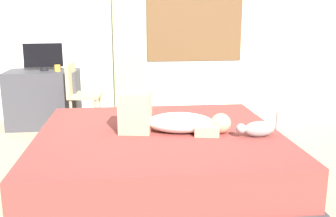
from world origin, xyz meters
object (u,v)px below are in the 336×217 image
person_lying (169,119)px  tv_monitor (43,57)px  bed (159,157)px  chair_by_desk (79,92)px  cup (57,68)px  cat (257,129)px  desk (44,99)px

person_lying → tv_monitor: 2.44m
bed → chair_by_desk: (-0.86, 1.66, 0.28)m
cup → bed: bearing=-58.4°
bed → cat: (0.78, -0.24, 0.30)m
bed → cat: 0.87m
tv_monitor → cup: 0.24m
tv_monitor → cat: bearing=-46.0°
cat → desk: 3.05m
desk → tv_monitor: 0.55m
tv_monitor → chair_by_desk: 0.68m
desk → cup: 0.47m
desk → cup: size_ratio=10.63×
cat → cup: cup is taller
person_lying → chair_by_desk: size_ratio=1.10×
cat → desk: (-2.13, 2.17, -0.16)m
bed → tv_monitor: (-1.32, 1.94, 0.69)m
cat → desk: desk is taller
desk → tv_monitor: (0.03, -0.00, 0.55)m
tv_monitor → chair_by_desk: size_ratio=0.56×
desk → person_lying: bearing=-54.0°
person_lying → tv_monitor: bearing=125.4°
desk → cup: cup is taller
tv_monitor → cup: bearing=-24.6°
cat → chair_by_desk: bearing=130.8°
person_lying → tv_monitor: size_ratio=1.97×
bed → tv_monitor: 2.44m
cup → cat: bearing=-47.4°
tv_monitor → chair_by_desk: bearing=-30.7°
person_lying → desk: person_lying is taller
bed → desk: bearing=124.9°
bed → desk: 2.36m
bed → person_lying: size_ratio=2.23×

